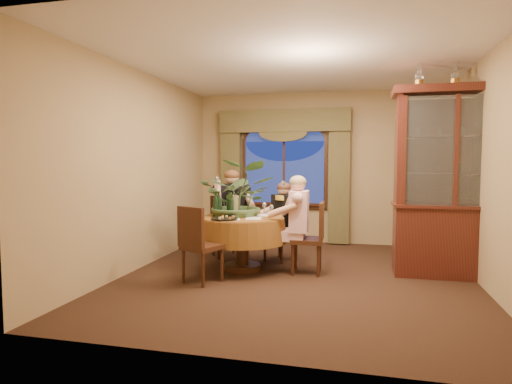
% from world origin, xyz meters
% --- Properties ---
extents(floor, '(5.00, 5.00, 0.00)m').
position_xyz_m(floor, '(0.00, 0.00, 0.00)').
color(floor, black).
rests_on(floor, ground).
extents(wall_back, '(4.50, 0.00, 4.50)m').
position_xyz_m(wall_back, '(0.00, 2.50, 1.40)').
color(wall_back, '#9C8357').
rests_on(wall_back, ground).
extents(wall_right, '(0.00, 5.00, 5.00)m').
position_xyz_m(wall_right, '(2.25, 0.00, 1.40)').
color(wall_right, '#9C8357').
rests_on(wall_right, ground).
extents(ceiling, '(5.00, 5.00, 0.00)m').
position_xyz_m(ceiling, '(0.00, 0.00, 2.80)').
color(ceiling, white).
rests_on(ceiling, wall_back).
extents(window, '(1.62, 0.10, 1.32)m').
position_xyz_m(window, '(-0.60, 2.43, 1.30)').
color(window, navy).
rests_on(window, wall_back).
extents(arched_transom, '(1.60, 0.06, 0.44)m').
position_xyz_m(arched_transom, '(-0.60, 2.43, 2.08)').
color(arched_transom, navy).
rests_on(arched_transom, wall_back).
extents(drapery_left, '(0.38, 0.14, 2.32)m').
position_xyz_m(drapery_left, '(-1.63, 2.38, 1.18)').
color(drapery_left, brown).
rests_on(drapery_left, floor).
extents(drapery_right, '(0.38, 0.14, 2.32)m').
position_xyz_m(drapery_right, '(0.43, 2.38, 1.18)').
color(drapery_right, brown).
rests_on(drapery_right, floor).
extents(swag_valance, '(2.45, 0.16, 0.42)m').
position_xyz_m(swag_valance, '(-0.60, 2.35, 2.28)').
color(swag_valance, brown).
rests_on(swag_valance, wall_back).
extents(dining_table, '(1.51, 1.51, 0.75)m').
position_xyz_m(dining_table, '(-0.80, 0.17, 0.38)').
color(dining_table, '#933713').
rests_on(dining_table, floor).
extents(china_cabinet, '(1.53, 0.60, 2.49)m').
position_xyz_m(china_cabinet, '(1.96, 0.48, 1.24)').
color(china_cabinet, '#3B130D').
rests_on(china_cabinet, floor).
extents(oil_lamp_left, '(0.11, 0.11, 0.34)m').
position_xyz_m(oil_lamp_left, '(1.53, 0.48, 2.66)').
color(oil_lamp_left, '#A5722D').
rests_on(oil_lamp_left, china_cabinet).
extents(oil_lamp_center, '(0.11, 0.11, 0.34)m').
position_xyz_m(oil_lamp_center, '(1.96, 0.48, 2.66)').
color(oil_lamp_center, '#A5722D').
rests_on(oil_lamp_center, china_cabinet).
extents(oil_lamp_right, '(0.11, 0.11, 0.34)m').
position_xyz_m(oil_lamp_right, '(2.39, 0.48, 2.66)').
color(oil_lamp_right, '#A5722D').
rests_on(oil_lamp_right, china_cabinet).
extents(chair_right, '(0.43, 0.43, 0.96)m').
position_xyz_m(chair_right, '(0.10, 0.20, 0.48)').
color(chair_right, black).
rests_on(chair_right, floor).
extents(chair_back_right, '(0.58, 0.58, 0.96)m').
position_xyz_m(chair_back_right, '(-0.38, 0.86, 0.48)').
color(chair_back_right, black).
rests_on(chair_back_right, floor).
extents(chair_back, '(0.58, 0.58, 0.96)m').
position_xyz_m(chair_back, '(-1.27, 0.91, 0.48)').
color(chair_back, black).
rests_on(chair_back, floor).
extents(chair_front_left, '(0.55, 0.55, 0.96)m').
position_xyz_m(chair_front_left, '(-1.12, -0.55, 0.48)').
color(chair_front_left, black).
rests_on(chair_front_left, floor).
extents(person_pink, '(0.46, 0.50, 1.34)m').
position_xyz_m(person_pink, '(-0.00, 0.20, 0.67)').
color(person_pink, beige).
rests_on(person_pink, floor).
extents(person_back, '(0.65, 0.64, 1.40)m').
position_xyz_m(person_back, '(-1.17, 0.89, 0.70)').
color(person_back, black).
rests_on(person_back, floor).
extents(person_scarf, '(0.59, 0.58, 1.21)m').
position_xyz_m(person_scarf, '(-0.31, 0.84, 0.61)').
color(person_scarf, black).
rests_on(person_scarf, floor).
extents(stoneware_vase, '(0.15, 0.15, 0.29)m').
position_xyz_m(stoneware_vase, '(-0.93, 0.25, 0.89)').
color(stoneware_vase, '#8D7D59').
rests_on(stoneware_vase, dining_table).
extents(centerpiece_plant, '(1.07, 1.19, 0.93)m').
position_xyz_m(centerpiece_plant, '(-0.88, 0.31, 1.41)').
color(centerpiece_plant, '#3E5A34').
rests_on(centerpiece_plant, dining_table).
extents(olive_bowl, '(0.14, 0.14, 0.04)m').
position_xyz_m(olive_bowl, '(-0.76, 0.16, 0.77)').
color(olive_bowl, '#50552B').
rests_on(olive_bowl, dining_table).
extents(cheese_platter, '(0.36, 0.36, 0.02)m').
position_xyz_m(cheese_platter, '(-0.95, -0.19, 0.76)').
color(cheese_platter, black).
rests_on(cheese_platter, dining_table).
extents(wine_bottle_0, '(0.07, 0.07, 0.33)m').
position_xyz_m(wine_bottle_0, '(-0.97, 0.21, 0.92)').
color(wine_bottle_0, tan).
rests_on(wine_bottle_0, dining_table).
extents(wine_bottle_1, '(0.07, 0.07, 0.33)m').
position_xyz_m(wine_bottle_1, '(-0.94, 0.10, 0.92)').
color(wine_bottle_1, black).
rests_on(wine_bottle_1, dining_table).
extents(wine_bottle_2, '(0.07, 0.07, 0.33)m').
position_xyz_m(wine_bottle_2, '(-1.05, 0.34, 0.92)').
color(wine_bottle_2, black).
rests_on(wine_bottle_2, dining_table).
extents(wine_bottle_3, '(0.07, 0.07, 0.33)m').
position_xyz_m(wine_bottle_3, '(-1.20, 0.27, 0.92)').
color(wine_bottle_3, tan).
rests_on(wine_bottle_3, dining_table).
extents(wine_bottle_4, '(0.07, 0.07, 0.33)m').
position_xyz_m(wine_bottle_4, '(-1.14, 0.16, 0.92)').
color(wine_bottle_4, black).
rests_on(wine_bottle_4, dining_table).
extents(wine_bottle_5, '(0.07, 0.07, 0.33)m').
position_xyz_m(wine_bottle_5, '(-1.17, 0.12, 0.92)').
color(wine_bottle_5, black).
rests_on(wine_bottle_5, dining_table).
extents(tasting_paper_0, '(0.26, 0.33, 0.00)m').
position_xyz_m(tasting_paper_0, '(-0.60, 0.01, 0.75)').
color(tasting_paper_0, white).
rests_on(tasting_paper_0, dining_table).
extents(tasting_paper_1, '(0.28, 0.34, 0.00)m').
position_xyz_m(tasting_paper_1, '(-0.53, 0.39, 0.75)').
color(tasting_paper_1, white).
rests_on(tasting_paper_1, dining_table).
extents(tasting_paper_2, '(0.30, 0.35, 0.00)m').
position_xyz_m(tasting_paper_2, '(-0.87, -0.10, 0.75)').
color(tasting_paper_2, white).
rests_on(tasting_paper_2, dining_table).
extents(wine_glass_person_pink, '(0.07, 0.07, 0.18)m').
position_xyz_m(wine_glass_person_pink, '(-0.39, 0.18, 0.84)').
color(wine_glass_person_pink, silver).
rests_on(wine_glass_person_pink, dining_table).
extents(wine_glass_person_back, '(0.07, 0.07, 0.18)m').
position_xyz_m(wine_glass_person_back, '(-0.99, 0.54, 0.84)').
color(wine_glass_person_back, silver).
rests_on(wine_glass_person_back, dining_table).
extents(wine_glass_person_scarf, '(0.07, 0.07, 0.18)m').
position_xyz_m(wine_glass_person_scarf, '(-0.56, 0.50, 0.84)').
color(wine_glass_person_scarf, silver).
rests_on(wine_glass_person_scarf, dining_table).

